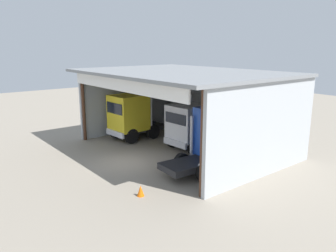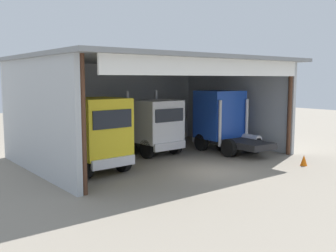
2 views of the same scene
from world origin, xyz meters
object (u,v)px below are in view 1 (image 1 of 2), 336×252
at_px(truck_yellow_left_bay, 131,116).
at_px(traffic_cone, 141,191).
at_px(truck_blue_center_left_bay, 216,139).
at_px(oil_drum, 196,129).
at_px(truck_white_center_bay, 191,125).
at_px(tool_cart, 201,128).

bearing_deg(truck_yellow_left_bay, traffic_cone, 146.73).
xyz_separation_m(truck_blue_center_left_bay, oil_drum, (-6.86, 4.91, -1.47)).
bearing_deg(oil_drum, truck_yellow_left_bay, -111.53).
bearing_deg(traffic_cone, truck_white_center_bay, 120.70).
xyz_separation_m(truck_yellow_left_bay, truck_blue_center_left_bay, (8.91, 0.28, 0.02)).
height_order(truck_white_center_bay, oil_drum, truck_white_center_bay).
distance_m(tool_cart, traffic_cone, 12.68).
relative_size(truck_yellow_left_bay, truck_blue_center_left_bay, 0.86).
relative_size(truck_yellow_left_bay, tool_cart, 4.58).
relative_size(truck_yellow_left_bay, oil_drum, 5.13).
relative_size(truck_white_center_bay, oil_drum, 5.60).
distance_m(truck_white_center_bay, truck_blue_center_left_bay, 4.47).
height_order(truck_yellow_left_bay, traffic_cone, truck_yellow_left_bay).
height_order(truck_blue_center_left_bay, tool_cart, truck_blue_center_left_bay).
relative_size(truck_white_center_bay, truck_blue_center_left_bay, 0.94).
distance_m(oil_drum, tool_cart, 0.40).
height_order(truck_yellow_left_bay, tool_cart, truck_yellow_left_bay).
bearing_deg(tool_cart, truck_yellow_left_bay, -113.48).
bearing_deg(truck_blue_center_left_bay, traffic_cone, -83.44).
distance_m(truck_blue_center_left_bay, tool_cart, 8.45).
relative_size(oil_drum, tool_cart, 0.89).
distance_m(truck_yellow_left_bay, truck_white_center_bay, 5.21).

